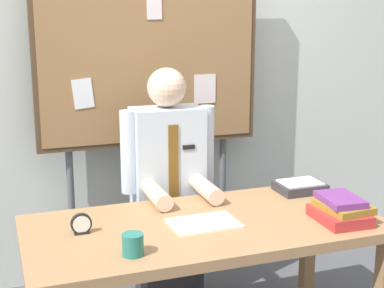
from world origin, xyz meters
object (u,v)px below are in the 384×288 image
at_px(paper_tray, 300,187).
at_px(coffee_mug, 133,245).
at_px(desk, 204,239).
at_px(bulletin_board, 149,54).
at_px(open_notebook, 204,223).
at_px(book_stack, 341,210).
at_px(desk_clock, 81,225).
at_px(person, 168,199).

bearing_deg(paper_tray, coffee_mug, -154.84).
height_order(desk, bulletin_board, bulletin_board).
xyz_separation_m(bulletin_board, open_notebook, (-0.01, -0.97, -0.73)).
relative_size(open_notebook, coffee_mug, 3.44).
height_order(book_stack, open_notebook, book_stack).
bearing_deg(paper_tray, desk_clock, -170.70).
distance_m(person, coffee_mug, 0.94).
distance_m(open_notebook, desk_clock, 0.58).
distance_m(book_stack, paper_tray, 0.47).
relative_size(person, desk_clock, 14.64).
bearing_deg(desk, open_notebook, -117.27).
bearing_deg(bulletin_board, desk_clock, -123.22).
distance_m(desk_clock, coffee_mug, 0.35).
relative_size(desk, coffee_mug, 18.27).
bearing_deg(desk_clock, paper_tray, 9.30).
bearing_deg(desk, coffee_mug, -149.45).
height_order(open_notebook, paper_tray, paper_tray).
relative_size(desk, bulletin_board, 0.83).
height_order(coffee_mug, paper_tray, coffee_mug).
distance_m(bulletin_board, paper_tray, 1.19).
relative_size(desk, person, 1.21).
relative_size(person, open_notebook, 4.40).
bearing_deg(paper_tray, desk, -158.39).
relative_size(bulletin_board, desk_clock, 21.39).
distance_m(desk, person, 0.59).
distance_m(book_stack, open_notebook, 0.67).
relative_size(desk, paper_tray, 6.60).
distance_m(bulletin_board, book_stack, 1.47).
distance_m(person, desk_clock, 0.79).
xyz_separation_m(desk, book_stack, (0.63, -0.20, 0.14)).
bearing_deg(person, desk, -90.00).
height_order(book_stack, coffee_mug, book_stack).
xyz_separation_m(book_stack, open_notebook, (-0.64, 0.18, -0.05)).
bearing_deg(bulletin_board, desk, -90.00).
relative_size(book_stack, coffee_mug, 3.05).
relative_size(bulletin_board, open_notebook, 6.42).
bearing_deg(book_stack, open_notebook, 164.58).
relative_size(desk_clock, paper_tray, 0.37).
relative_size(bulletin_board, paper_tray, 7.99).
bearing_deg(desk, desk_clock, 173.83).
relative_size(person, coffee_mug, 15.13).
relative_size(desk, open_notebook, 5.31).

